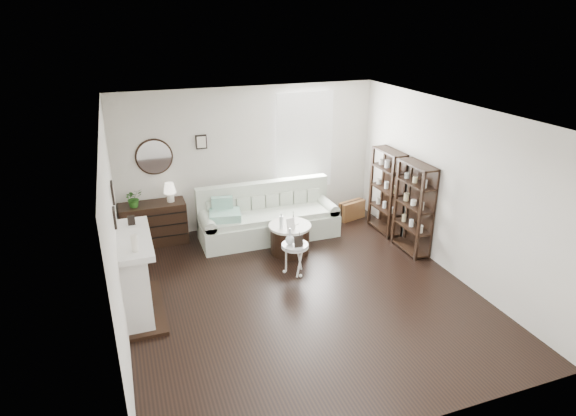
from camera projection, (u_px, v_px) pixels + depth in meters
name	position (u px, v px, depth m)	size (l,w,h in m)	color
room	(286.00, 143.00, 9.26)	(5.50, 5.50, 5.50)	black
fireplace	(136.00, 278.00, 6.61)	(0.50, 1.40, 1.84)	silver
shelf_unit_far	(387.00, 191.00, 9.05)	(0.30, 0.80, 1.60)	black
shelf_unit_near	(414.00, 208.00, 8.27)	(0.30, 0.80, 1.60)	black
sofa	(268.00, 220.00, 9.00)	(2.55, 0.88, 0.99)	#A9B19E
quilt	(225.00, 215.00, 8.54)	(0.55, 0.45, 0.14)	#279162
suitcase	(352.00, 210.00, 9.80)	(0.57, 0.19, 0.38)	brown
dresser	(154.00, 224.00, 8.69)	(1.16, 0.50, 0.77)	black
table_lamp	(170.00, 192.00, 8.58)	(0.22, 0.22, 0.35)	beige
potted_plant	(134.00, 198.00, 8.35)	(0.29, 0.25, 0.33)	#235418
drum_table	(290.00, 238.00, 8.41)	(0.74, 0.74, 0.52)	black
pedestal_table	(295.00, 247.00, 7.63)	(0.43, 0.43, 0.52)	silver
eiffel_drum	(293.00, 218.00, 8.35)	(0.11, 0.11, 0.20)	black
bottle_drum	(281.00, 221.00, 8.13)	(0.06, 0.06, 0.28)	silver
card_frame_drum	(291.00, 224.00, 8.10)	(0.15, 0.01, 0.20)	silver
eiffel_ped	(299.00, 238.00, 7.63)	(0.10, 0.10, 0.17)	black
flask_ped	(290.00, 236.00, 7.55)	(0.15, 0.15, 0.28)	silver
card_frame_ped	(299.00, 241.00, 7.48)	(0.14, 0.01, 0.19)	black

